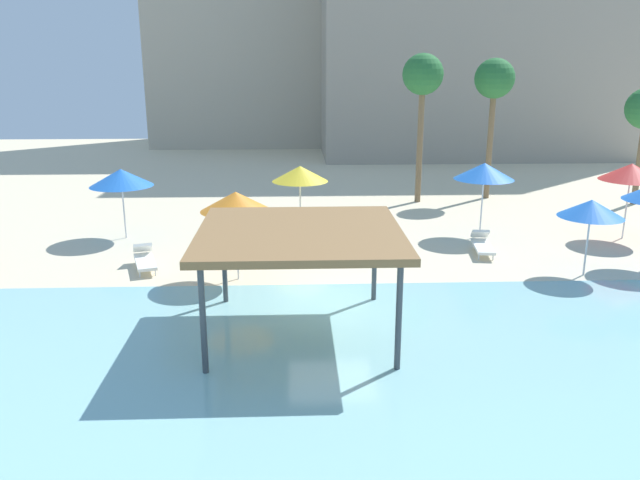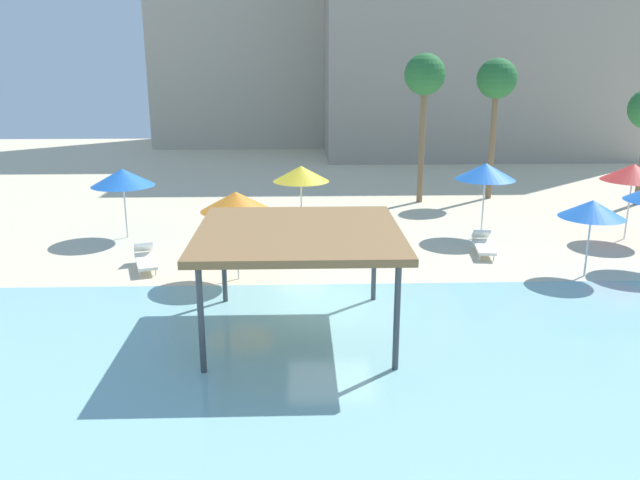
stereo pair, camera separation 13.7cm
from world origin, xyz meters
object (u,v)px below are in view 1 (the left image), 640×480
beach_umbrella_blue_1 (484,171)px  palm_tree_0 (423,78)px  beach_umbrella_blue_7 (591,208)px  shade_pavilion (300,235)px  lounge_chair_5 (482,244)px  beach_umbrella_blue_5 (121,178)px  lounge_chair_2 (333,232)px  beach_umbrella_yellow_2 (300,174)px  palm_tree_1 (494,82)px  beach_umbrella_red_0 (631,172)px  beach_umbrella_orange_3 (236,201)px  lounge_chair_0 (145,258)px

beach_umbrella_blue_1 → palm_tree_0: size_ratio=0.41×
beach_umbrella_blue_7 → beach_umbrella_blue_1: bearing=112.4°
shade_pavilion → lounge_chair_5: shade_pavilion is taller
beach_umbrella_blue_5 → lounge_chair_2: bearing=-4.7°
beach_umbrella_yellow_2 → palm_tree_1: 11.94m
beach_umbrella_red_0 → lounge_chair_2: bearing=179.1°
beach_umbrella_blue_7 → palm_tree_0: (-3.22, 11.06, 3.64)m
beach_umbrella_orange_3 → palm_tree_0: 13.86m
beach_umbrella_yellow_2 → beach_umbrella_orange_3: beach_umbrella_orange_3 is taller
beach_umbrella_yellow_2 → beach_umbrella_blue_7: size_ratio=1.12×
beach_umbrella_yellow_2 → beach_umbrella_blue_1: bearing=-2.8°
lounge_chair_5 → palm_tree_0: size_ratio=0.28×
beach_umbrella_blue_1 → beach_umbrella_blue_7: bearing=-67.6°
shade_pavilion → beach_umbrella_blue_7: shade_pavilion is taller
palm_tree_0 → palm_tree_1: palm_tree_0 is taller
lounge_chair_2 → lounge_chair_5: same height
beach_umbrella_orange_3 → lounge_chair_5: bearing=16.4°
lounge_chair_5 → beach_umbrella_blue_5: bearing=-93.3°
palm_tree_1 → beach_umbrella_blue_1: bearing=-108.5°
shade_pavilion → lounge_chair_5: 9.55m
palm_tree_0 → beach_umbrella_red_0: bearing=-45.7°
beach_umbrella_yellow_2 → beach_umbrella_blue_5: (-6.75, -0.07, -0.09)m
lounge_chair_0 → lounge_chair_2: same height
lounge_chair_5 → beach_umbrella_blue_1: bearing=173.0°
palm_tree_1 → shade_pavilion: bearing=-120.8°
palm_tree_0 → lounge_chair_0: bearing=-138.2°
shade_pavilion → lounge_chair_5: (6.54, 6.60, -2.20)m
beach_umbrella_blue_1 → palm_tree_1: (2.35, 7.04, 3.07)m
beach_umbrella_orange_3 → beach_umbrella_blue_7: (10.98, -0.08, -0.30)m
beach_umbrella_red_0 → palm_tree_1: size_ratio=0.43×
beach_umbrella_blue_1 → beach_umbrella_blue_5: size_ratio=1.07×
lounge_chair_2 → lounge_chair_5: 5.53m
palm_tree_1 → lounge_chair_0: bearing=-144.1°
beach_umbrella_blue_1 → lounge_chair_0: size_ratio=1.45×
shade_pavilion → beach_umbrella_red_0: beach_umbrella_red_0 is taller
lounge_chair_5 → palm_tree_0: (-0.69, 8.49, 5.49)m
lounge_chair_0 → shade_pavilion: bearing=26.0°
beach_umbrella_red_0 → beach_umbrella_blue_7: 5.46m
beach_umbrella_blue_5 → lounge_chair_2: (7.98, -0.65, -2.03)m
palm_tree_0 → palm_tree_1: bearing=11.7°
beach_umbrella_blue_1 → palm_tree_1: bearing=71.5°
shade_pavilion → lounge_chair_0: size_ratio=2.46×
beach_umbrella_blue_1 → lounge_chair_5: beach_umbrella_blue_1 is taller
shade_pavilion → beach_umbrella_yellow_2: 9.14m
beach_umbrella_red_0 → palm_tree_1: palm_tree_1 is taller
beach_umbrella_blue_5 → lounge_chair_5: size_ratio=1.37×
beach_umbrella_yellow_2 → palm_tree_1: size_ratio=0.41×
beach_umbrella_yellow_2 → lounge_chair_5: 7.25m
beach_umbrella_blue_5 → palm_tree_0: size_ratio=0.39×
beach_umbrella_orange_3 → lounge_chair_0: 4.02m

